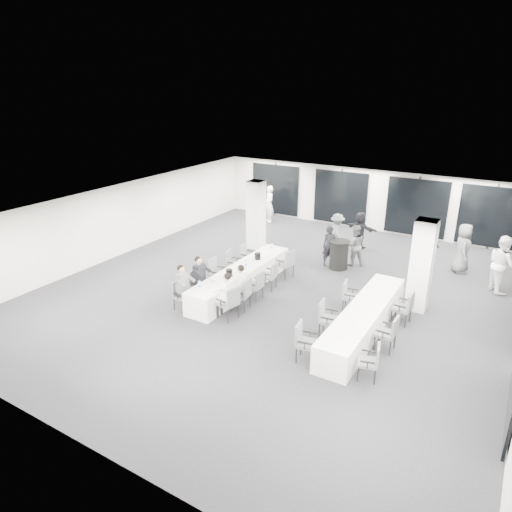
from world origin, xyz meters
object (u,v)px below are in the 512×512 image
(ice_bucket_far, at_px, (258,256))
(ice_bucket_near, at_px, (229,273))
(banquet_table_main, at_px, (242,279))
(chair_side_left_far, at_px, (349,294))
(chair_side_left_near, at_px, (304,340))
(standing_guest_h, at_px, (502,260))
(chair_main_left_near, at_px, (180,293))
(chair_side_left_mid, at_px, (326,316))
(chair_main_left_fourth, at_px, (232,262))
(standing_guest_c, at_px, (337,230))
(standing_guest_f, at_px, (360,227))
(chair_main_right_mid, at_px, (256,284))
(cocktail_table, at_px, (339,255))
(chair_main_left_second, at_px, (197,283))
(banquet_table_side, at_px, (364,320))
(chair_main_right_far, at_px, (287,262))
(standing_guest_b, at_px, (355,242))
(chair_main_right_fourth, at_px, (271,274))
(standing_guest_a, at_px, (330,243))
(standing_guest_e, at_px, (463,245))
(standing_guest_d, at_px, (429,246))
(chair_main_right_near, at_px, (230,301))
(chair_side_right_near, at_px, (372,360))
(chair_side_right_mid, at_px, (389,331))
(chair_main_left_mid, at_px, (216,271))
(chair_main_left_far, at_px, (246,255))
(chair_main_right_second, at_px, (243,292))
(chair_side_right_far, at_px, (405,306))
(standing_guest_g, at_px, (269,202))

(ice_bucket_far, bearing_deg, ice_bucket_near, -90.45)
(banquet_table_main, xyz_separation_m, chair_side_left_far, (3.55, 0.41, 0.14))
(chair_side_left_near, distance_m, standing_guest_h, 7.91)
(chair_main_left_near, bearing_deg, chair_side_left_mid, 97.46)
(chair_main_left_fourth, bearing_deg, chair_side_left_mid, 51.32)
(standing_guest_c, relative_size, standing_guest_f, 1.01)
(chair_main_right_mid, xyz_separation_m, standing_guest_c, (0.48, 5.55, 0.34))
(cocktail_table, bearing_deg, standing_guest_c, 113.80)
(standing_guest_f, bearing_deg, chair_main_left_second, 82.75)
(banquet_table_side, height_order, chair_main_left_fourth, chair_main_left_fourth)
(chair_main_right_far, bearing_deg, chair_main_right_mid, -166.44)
(standing_guest_b, height_order, standing_guest_f, standing_guest_b)
(chair_main_right_fourth, distance_m, standing_guest_a, 3.09)
(standing_guest_e, height_order, standing_guest_f, standing_guest_e)
(standing_guest_d, bearing_deg, chair_main_right_near, 11.62)
(standing_guest_c, bearing_deg, chair_side_right_near, 166.10)
(banquet_table_side, bearing_deg, standing_guest_b, 112.60)
(chair_main_left_near, relative_size, chair_side_left_far, 0.99)
(chair_main_right_far, height_order, chair_side_left_mid, chair_main_right_far)
(chair_main_right_fourth, relative_size, chair_side_right_mid, 0.97)
(chair_main_left_mid, relative_size, standing_guest_c, 0.57)
(chair_main_right_far, distance_m, chair_side_left_near, 5.12)
(chair_main_left_far, xyz_separation_m, chair_main_right_near, (1.67, -3.57, 0.06))
(banquet_table_main, bearing_deg, chair_main_right_far, 62.75)
(banquet_table_side, bearing_deg, standing_guest_a, 123.28)
(chair_main_right_fourth, bearing_deg, chair_side_left_mid, -130.80)
(chair_side_left_near, xyz_separation_m, standing_guest_h, (3.76, 6.94, 0.50))
(standing_guest_b, distance_m, standing_guest_d, 2.66)
(chair_main_left_fourth, height_order, chair_side_right_mid, chair_main_left_fourth)
(chair_side_left_mid, relative_size, ice_bucket_near, 4.20)
(banquet_table_main, bearing_deg, chair_main_left_near, -111.28)
(chair_side_left_far, bearing_deg, chair_main_right_second, -67.90)
(chair_main_left_near, xyz_separation_m, chair_main_left_second, (-0.00, 0.83, 0.02))
(cocktail_table, distance_m, chair_main_left_fourth, 3.95)
(chair_main_right_near, xyz_separation_m, standing_guest_a, (0.84, 5.38, 0.28))
(standing_guest_d, bearing_deg, ice_bucket_far, -8.06)
(chair_main_right_mid, xyz_separation_m, chair_side_right_mid, (4.39, -0.78, 0.02))
(chair_main_right_far, bearing_deg, chair_side_left_far, -100.42)
(banquet_table_main, relative_size, standing_guest_a, 2.88)
(chair_main_right_near, relative_size, standing_guest_f, 0.60)
(chair_main_left_mid, bearing_deg, standing_guest_b, 141.55)
(chair_side_right_far, height_order, standing_guest_e, standing_guest_e)
(chair_main_right_far, bearing_deg, chair_side_left_mid, -123.52)
(standing_guest_c, height_order, standing_guest_g, standing_guest_g)
(chair_main_right_second, relative_size, standing_guest_f, 0.57)
(chair_main_right_far, bearing_deg, chair_side_right_mid, -109.20)
(chair_side_left_near, distance_m, chair_side_right_far, 3.53)
(cocktail_table, height_order, chair_side_right_far, cocktail_table)
(chair_side_right_near, distance_m, standing_guest_b, 7.15)
(chair_main_left_mid, height_order, standing_guest_g, standing_guest_g)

